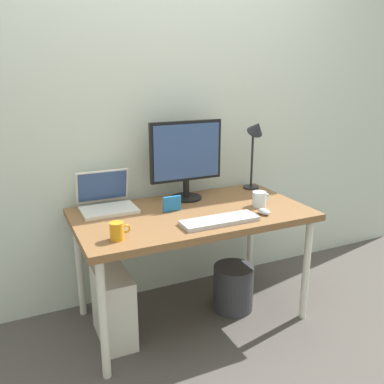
{
  "coord_description": "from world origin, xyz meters",
  "views": [
    {
      "loc": [
        -0.97,
        -2.09,
        1.52
      ],
      "look_at": [
        0.0,
        0.0,
        0.83
      ],
      "focal_mm": 38.6,
      "sensor_mm": 36.0,
      "label": 1
    }
  ],
  "objects_px": {
    "mouse": "(264,211)",
    "photo_frame": "(172,204)",
    "laptop": "(106,200)",
    "keyboard": "(220,221)",
    "computer_tower": "(113,306)",
    "monitor": "(186,156)",
    "desk": "(192,221)",
    "wastebasket": "(233,288)",
    "coffee_mug": "(117,231)",
    "glass_cup": "(259,199)",
    "desk_lamp": "(255,139)"
  },
  "relations": [
    {
      "from": "mouse",
      "to": "photo_frame",
      "type": "height_order",
      "value": "photo_frame"
    },
    {
      "from": "laptop",
      "to": "mouse",
      "type": "bearing_deg",
      "value": -30.92
    },
    {
      "from": "keyboard",
      "to": "computer_tower",
      "type": "relative_size",
      "value": 1.05
    },
    {
      "from": "monitor",
      "to": "computer_tower",
      "type": "relative_size",
      "value": 1.2
    },
    {
      "from": "monitor",
      "to": "computer_tower",
      "type": "height_order",
      "value": "monitor"
    },
    {
      "from": "desk",
      "to": "wastebasket",
      "type": "distance_m",
      "value": 0.57
    },
    {
      "from": "desk",
      "to": "wastebasket",
      "type": "relative_size",
      "value": 4.58
    },
    {
      "from": "coffee_mug",
      "to": "photo_frame",
      "type": "height_order",
      "value": "photo_frame"
    },
    {
      "from": "desk",
      "to": "laptop",
      "type": "distance_m",
      "value": 0.53
    },
    {
      "from": "desk",
      "to": "wastebasket",
      "type": "bearing_deg",
      "value": -7.66
    },
    {
      "from": "desk",
      "to": "laptop",
      "type": "height_order",
      "value": "laptop"
    },
    {
      "from": "desk",
      "to": "keyboard",
      "type": "distance_m",
      "value": 0.25
    },
    {
      "from": "keyboard",
      "to": "coffee_mug",
      "type": "height_order",
      "value": "coffee_mug"
    },
    {
      "from": "wastebasket",
      "to": "photo_frame",
      "type": "bearing_deg",
      "value": 167.0
    },
    {
      "from": "glass_cup",
      "to": "photo_frame",
      "type": "bearing_deg",
      "value": 165.7
    },
    {
      "from": "desk_lamp",
      "to": "mouse",
      "type": "height_order",
      "value": "desk_lamp"
    },
    {
      "from": "glass_cup",
      "to": "monitor",
      "type": "bearing_deg",
      "value": 136.89
    },
    {
      "from": "mouse",
      "to": "computer_tower",
      "type": "relative_size",
      "value": 0.21
    },
    {
      "from": "keyboard",
      "to": "mouse",
      "type": "distance_m",
      "value": 0.3
    },
    {
      "from": "desk",
      "to": "glass_cup",
      "type": "height_order",
      "value": "glass_cup"
    },
    {
      "from": "desk_lamp",
      "to": "computer_tower",
      "type": "relative_size",
      "value": 1.18
    },
    {
      "from": "monitor",
      "to": "keyboard",
      "type": "xyz_separation_m",
      "value": [
        -0.01,
        -0.48,
        -0.27
      ]
    },
    {
      "from": "coffee_mug",
      "to": "photo_frame",
      "type": "distance_m",
      "value": 0.49
    },
    {
      "from": "wastebasket",
      "to": "desk_lamp",
      "type": "bearing_deg",
      "value": 42.26
    },
    {
      "from": "keyboard",
      "to": "glass_cup",
      "type": "xyz_separation_m",
      "value": [
        0.36,
        0.15,
        0.03
      ]
    },
    {
      "from": "desk_lamp",
      "to": "keyboard",
      "type": "distance_m",
      "value": 0.79
    },
    {
      "from": "laptop",
      "to": "coffee_mug",
      "type": "distance_m",
      "value": 0.49
    },
    {
      "from": "computer_tower",
      "to": "keyboard",
      "type": "bearing_deg",
      "value": -20.75
    },
    {
      "from": "monitor",
      "to": "photo_frame",
      "type": "distance_m",
      "value": 0.35
    },
    {
      "from": "mouse",
      "to": "glass_cup",
      "type": "xyz_separation_m",
      "value": [
        0.06,
        0.14,
        0.03
      ]
    },
    {
      "from": "laptop",
      "to": "photo_frame",
      "type": "distance_m",
      "value": 0.4
    },
    {
      "from": "photo_frame",
      "to": "keyboard",
      "type": "bearing_deg",
      "value": -59.95
    },
    {
      "from": "monitor",
      "to": "keyboard",
      "type": "distance_m",
      "value": 0.55
    },
    {
      "from": "desk_lamp",
      "to": "wastebasket",
      "type": "distance_m",
      "value": 1.0
    },
    {
      "from": "monitor",
      "to": "wastebasket",
      "type": "height_order",
      "value": "monitor"
    },
    {
      "from": "desk",
      "to": "desk_lamp",
      "type": "bearing_deg",
      "value": 22.48
    },
    {
      "from": "mouse",
      "to": "computer_tower",
      "type": "height_order",
      "value": "mouse"
    },
    {
      "from": "desk",
      "to": "mouse",
      "type": "height_order",
      "value": "mouse"
    },
    {
      "from": "computer_tower",
      "to": "photo_frame",
      "type": "bearing_deg",
      "value": 10.13
    },
    {
      "from": "computer_tower",
      "to": "wastebasket",
      "type": "relative_size",
      "value": 1.4
    },
    {
      "from": "glass_cup",
      "to": "computer_tower",
      "type": "relative_size",
      "value": 0.29
    },
    {
      "from": "mouse",
      "to": "glass_cup",
      "type": "relative_size",
      "value": 0.75
    },
    {
      "from": "wastebasket",
      "to": "monitor",
      "type": "bearing_deg",
      "value": 126.5
    },
    {
      "from": "glass_cup",
      "to": "photo_frame",
      "type": "height_order",
      "value": "photo_frame"
    },
    {
      "from": "monitor",
      "to": "coffee_mug",
      "type": "relative_size",
      "value": 4.78
    },
    {
      "from": "glass_cup",
      "to": "computer_tower",
      "type": "distance_m",
      "value": 1.07
    },
    {
      "from": "glass_cup",
      "to": "desk",
      "type": "bearing_deg",
      "value": 168.86
    },
    {
      "from": "monitor",
      "to": "coffee_mug",
      "type": "xyz_separation_m",
      "value": [
        -0.58,
        -0.47,
        -0.24
      ]
    },
    {
      "from": "photo_frame",
      "to": "monitor",
      "type": "bearing_deg",
      "value": 46.82
    },
    {
      "from": "desk",
      "to": "coffee_mug",
      "type": "distance_m",
      "value": 0.57
    }
  ]
}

